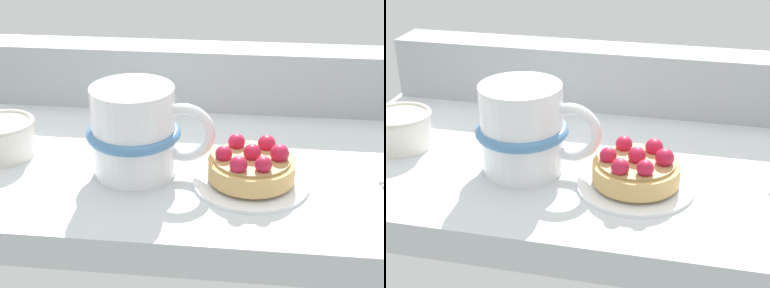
# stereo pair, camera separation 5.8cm
# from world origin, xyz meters

# --- Properties ---
(ground_plane) EXTENTS (0.66, 0.35, 0.04)m
(ground_plane) POSITION_xyz_m (0.00, 0.00, -0.02)
(ground_plane) COLOR silver
(window_rail_back) EXTENTS (0.65, 0.06, 0.08)m
(window_rail_back) POSITION_xyz_m (0.00, 0.15, 0.04)
(window_rail_back) COLOR #9EA3A8
(window_rail_back) RESTS_ON ground_plane
(dessert_plate) EXTENTS (0.12, 0.12, 0.01)m
(dessert_plate) POSITION_xyz_m (0.03, -0.06, 0.00)
(dessert_plate) COLOR white
(dessert_plate) RESTS_ON ground_plane
(raspberry_tart) EXTENTS (0.09, 0.09, 0.04)m
(raspberry_tart) POSITION_xyz_m (0.03, -0.06, 0.02)
(raspberry_tart) COLOR tan
(raspberry_tart) RESTS_ON dessert_plate
(coffee_mug) EXTENTS (0.13, 0.10, 0.09)m
(coffee_mug) POSITION_xyz_m (-0.09, -0.05, 0.05)
(coffee_mug) COLOR white
(coffee_mug) RESTS_ON ground_plane
(sugar_bowl) EXTENTS (0.07, 0.07, 0.04)m
(sugar_bowl) POSITION_xyz_m (-0.25, -0.03, 0.02)
(sugar_bowl) COLOR silver
(sugar_bowl) RESTS_ON ground_plane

